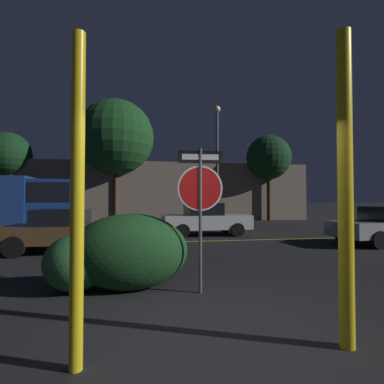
# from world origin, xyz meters

# --- Properties ---
(ground_plane) EXTENTS (260.00, 260.00, 0.00)m
(ground_plane) POSITION_xyz_m (0.00, 0.00, 0.00)
(ground_plane) COLOR black
(road_center_stripe) EXTENTS (41.55, 0.12, 0.01)m
(road_center_stripe) POSITION_xyz_m (0.00, 7.94, 0.00)
(road_center_stripe) COLOR gold
(road_center_stripe) RESTS_ON ground_plane
(stop_sign) EXTENTS (0.80, 0.07, 2.52)m
(stop_sign) POSITION_xyz_m (0.21, 1.65, 1.77)
(stop_sign) COLOR #4C4C51
(stop_sign) RESTS_ON ground_plane
(yellow_pole_left) EXTENTS (0.13, 0.13, 3.25)m
(yellow_pole_left) POSITION_xyz_m (-1.44, -0.46, 1.62)
(yellow_pole_left) COLOR yellow
(yellow_pole_left) RESTS_ON ground_plane
(yellow_pole_right) EXTENTS (0.16, 0.16, 3.52)m
(yellow_pole_right) POSITION_xyz_m (1.40, -0.52, 1.76)
(yellow_pole_right) COLOR yellow
(yellow_pole_right) RESTS_ON ground_plane
(hedge_bush_2) EXTENTS (1.13, 1.12, 1.00)m
(hedge_bush_2) POSITION_xyz_m (-1.94, 2.13, 0.50)
(hedge_bush_2) COLOR #285B2D
(hedge_bush_2) RESTS_ON ground_plane
(hedge_bush_3) EXTENTS (2.09, 1.14, 1.37)m
(hedge_bush_3) POSITION_xyz_m (-1.01, 2.03, 0.68)
(hedge_bush_3) COLOR #19421E
(hedge_bush_3) RESTS_ON ground_plane
(passing_car_2) EXTENTS (3.91, 1.84, 1.31)m
(passing_car_2) POSITION_xyz_m (-3.11, 6.41, 0.66)
(passing_car_2) COLOR brown
(passing_car_2) RESTS_ON ground_plane
(passing_car_3) EXTENTS (4.05, 1.98, 1.47)m
(passing_car_3) POSITION_xyz_m (2.15, 9.89, 0.73)
(passing_car_3) COLOR silver
(passing_car_3) RESTS_ON ground_plane
(delivery_truck) EXTENTS (5.98, 2.48, 2.83)m
(delivery_truck) POSITION_xyz_m (-7.10, 13.82, 1.62)
(delivery_truck) COLOR navy
(delivery_truck) RESTS_ON ground_plane
(street_lamp) EXTENTS (0.40, 0.40, 7.10)m
(street_lamp) POSITION_xyz_m (3.63, 13.29, 4.30)
(street_lamp) COLOR #4C4C51
(street_lamp) RESTS_ON ground_plane
(tree_0) EXTENTS (5.46, 5.46, 8.89)m
(tree_0) POSITION_xyz_m (-2.50, 18.79, 6.15)
(tree_0) COLOR #422D1E
(tree_0) RESTS_ON ground_plane
(tree_1) EXTENTS (3.11, 3.11, 6.34)m
(tree_1) POSITION_xyz_m (-9.87, 19.27, 4.75)
(tree_1) COLOR #422D1E
(tree_1) RESTS_ON ground_plane
(tree_2) EXTENTS (3.47, 3.47, 6.67)m
(tree_2) POSITION_xyz_m (9.17, 18.46, 4.90)
(tree_2) COLOR #422D1E
(tree_2) RESTS_ON ground_plane
(building_backdrop) EXTENTS (29.38, 3.60, 4.47)m
(building_backdrop) POSITION_xyz_m (-2.10, 20.63, 2.24)
(building_backdrop) COLOR #7A6B5B
(building_backdrop) RESTS_ON ground_plane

